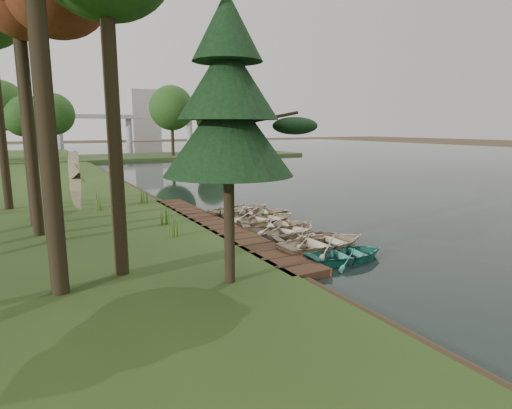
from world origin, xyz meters
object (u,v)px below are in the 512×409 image
rowboat_0 (347,252)px  stored_rowboat (79,204)px  boardwalk (216,227)px  rowboat_2 (307,236)px  pine_tree (228,104)px  rowboat_1 (325,241)px

rowboat_0 → stored_rowboat: (-7.78, 13.86, 0.26)m
boardwalk → rowboat_0: 7.31m
boardwalk → rowboat_2: 4.84m
pine_tree → rowboat_0: bearing=5.9°
rowboat_2 → rowboat_0: bearing=-174.3°
stored_rowboat → pine_tree: bearing=-171.6°
rowboat_2 → pine_tree: 8.07m
pine_tree → boardwalk: bearing=69.9°
rowboat_0 → rowboat_2: bearing=0.9°
rowboat_0 → rowboat_1: 1.46m
rowboat_0 → stored_rowboat: size_ratio=0.96×
rowboat_0 → rowboat_2: size_ratio=1.05×
rowboat_2 → stored_rowboat: (-7.92, 11.10, 0.28)m
rowboat_2 → stored_rowboat: size_ratio=0.91×
boardwalk → pine_tree: bearing=-110.1°
rowboat_1 → stored_rowboat: 14.69m
rowboat_2 → stored_rowboat: bearing=44.2°
stored_rowboat → rowboat_2: bearing=-146.8°
boardwalk → pine_tree: size_ratio=1.91×
boardwalk → rowboat_2: bearing=-59.5°
rowboat_1 → rowboat_2: (0.07, 1.31, -0.10)m
rowboat_1 → stored_rowboat: stored_rowboat is taller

